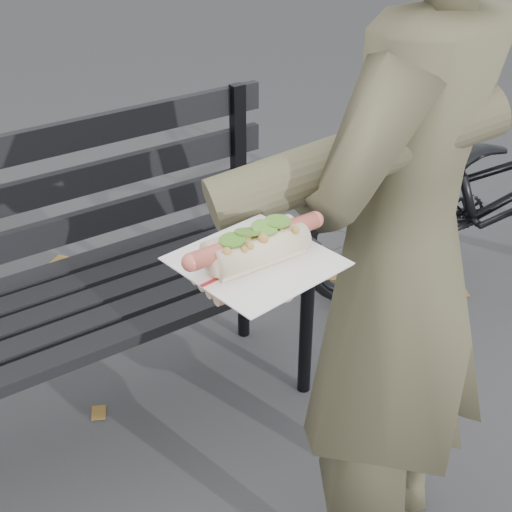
{
  "coord_description": "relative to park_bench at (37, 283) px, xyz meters",
  "views": [
    {
      "loc": [
        -0.37,
        -0.62,
        1.52
      ],
      "look_at": [
        0.1,
        0.06,
        1.02
      ],
      "focal_mm": 50.0,
      "sensor_mm": 36.0,
      "label": 1
    }
  ],
  "objects": [
    {
      "name": "bicycle",
      "position": [
        1.64,
        -0.16,
        -0.12
      ],
      "size": [
        1.63,
        1.04,
        0.81
      ],
      "primitive_type": "imported",
      "rotation": [
        0.0,
        0.0,
        1.22
      ],
      "color": "black",
      "rests_on": "ground"
    },
    {
      "name": "fallen_leaves",
      "position": [
        0.32,
        -0.49,
        -0.52
      ],
      "size": [
        4.07,
        2.99,
        0.0
      ],
      "color": "brown",
      "rests_on": "ground"
    },
    {
      "name": "person",
      "position": [
        0.49,
        -0.75,
        0.27
      ],
      "size": [
        0.67,
        0.55,
        1.6
      ],
      "primitive_type": "imported",
      "rotation": [
        0.0,
        0.0,
        3.47
      ],
      "color": "brown",
      "rests_on": "ground"
    },
    {
      "name": "park_bench",
      "position": [
        0.0,
        0.0,
        0.0
      ],
      "size": [
        1.5,
        0.44,
        0.88
      ],
      "color": "black",
      "rests_on": "ground"
    },
    {
      "name": "held_hotdog",
      "position": [
        0.28,
        -0.8,
        0.53
      ],
      "size": [
        0.63,
        0.32,
        0.2
      ],
      "color": "brown"
    }
  ]
}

